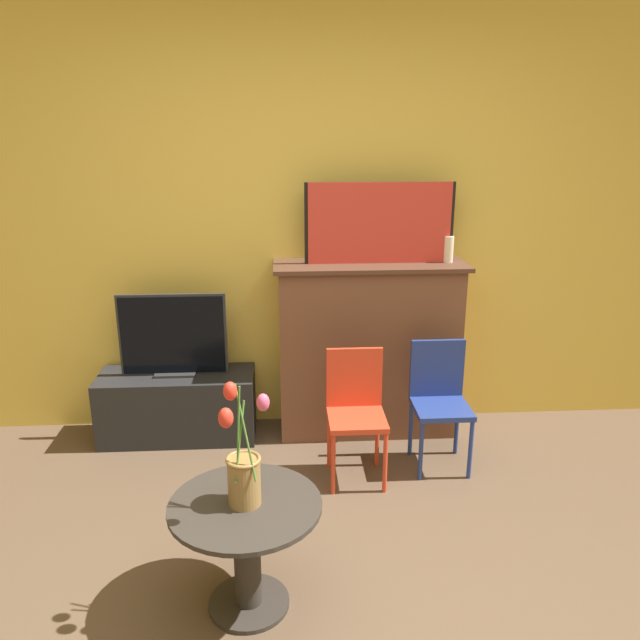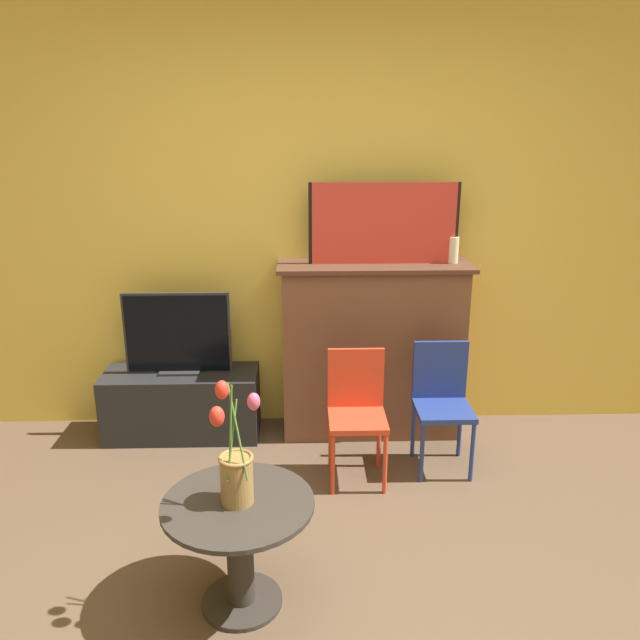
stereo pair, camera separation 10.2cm
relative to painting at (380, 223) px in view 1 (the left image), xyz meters
The scene contains 10 objects.
wall_back 0.46m from the painting, 154.64° to the left, with size 8.00×0.06×2.70m.
fireplace_mantel 0.77m from the painting, behind, with size 1.16×0.38×1.09m.
painting is the anchor object (origin of this frame).
mantel_candle 0.45m from the painting, ahead, with size 0.06×0.06×0.16m.
tv_stand 1.67m from the painting, behind, with size 0.95×0.37×0.42m.
tv_monitor 1.41m from the painting, behind, with size 0.65×0.12×0.51m.
chair_red 1.08m from the painting, 109.20° to the right, with size 0.31×0.31×0.72m.
chair_blue 1.06m from the painting, 55.75° to the right, with size 0.31×0.31×0.72m.
side_table 1.98m from the painting, 115.78° to the right, with size 0.60×0.60×0.48m.
vase_tulips 1.85m from the painting, 115.64° to the right, with size 0.18×0.21×0.53m.
Camera 1 is at (-0.17, -1.70, 1.87)m, focal length 35.00 mm.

